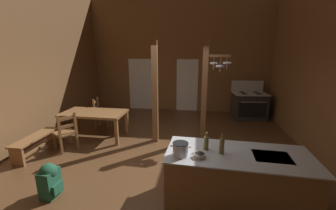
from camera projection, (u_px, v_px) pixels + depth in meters
ground_plane at (159, 165)px, 4.65m from camera, size 7.67×9.41×0.10m
wall_back at (179, 57)px, 8.30m from camera, size 7.67×0.14×4.28m
glazed_door_back_left at (141, 84)px, 8.72m from camera, size 1.00×0.01×2.05m
glazed_panel_back_right at (187, 85)px, 8.46m from camera, size 0.84×0.01×2.05m
kitchen_island at (236, 179)px, 3.30m from camera, size 2.20×1.06×0.88m
stove_range at (249, 105)px, 7.55m from camera, size 1.22×0.92×1.32m
support_post_with_pot_rack at (206, 88)px, 5.53m from camera, size 0.70×0.24×2.63m
support_post_center at (155, 93)px, 5.46m from camera, size 0.14×0.14×2.63m
dining_table at (94, 115)px, 5.86m from camera, size 1.71×0.92×0.74m
ladderback_chair_near_window at (66, 133)px, 5.14m from camera, size 0.61×0.61×0.95m
ladderback_chair_by_post at (101, 114)px, 6.69m from camera, size 0.50×0.50×0.95m
bench_along_left_wall at (36, 142)px, 4.99m from camera, size 0.37×1.25×0.44m
backpack at (49, 179)px, 3.51m from camera, size 0.31×0.33×0.60m
stockpot_on_counter at (180, 149)px, 3.10m from camera, size 0.30×0.23×0.20m
mixing_bowl_on_counter at (200, 155)px, 3.07m from camera, size 0.17×0.17×0.06m
bottle_tall_on_counter at (206, 143)px, 3.30m from camera, size 0.08×0.08×0.28m
bottle_short_on_counter at (222, 146)px, 3.16m from camera, size 0.07×0.07×0.32m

